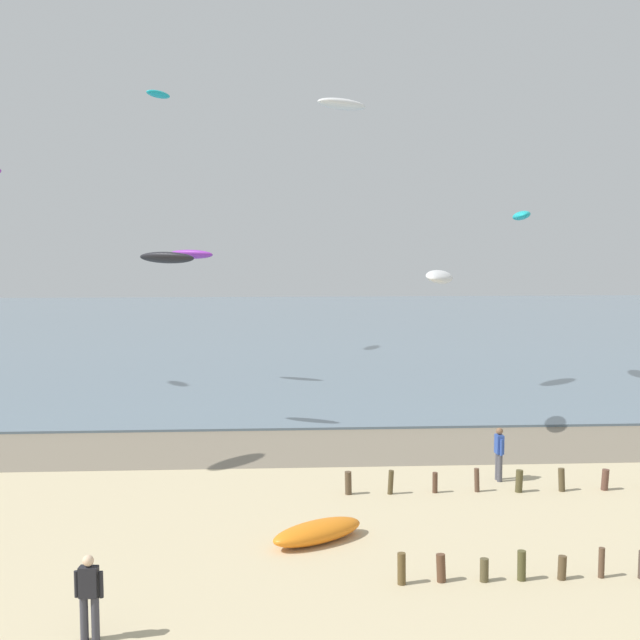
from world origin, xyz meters
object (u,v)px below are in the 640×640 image
at_px(kite_aloft_1, 167,258).
at_px(kite_aloft_9, 158,94).
at_px(kite_aloft_0, 342,104).
at_px(kite_aloft_4, 521,216).
at_px(kite_aloft_2, 191,254).
at_px(grounded_kite, 318,532).
at_px(kite_aloft_10, 440,277).
at_px(person_far_down_beach, 89,595).
at_px(person_nearest_camera, 499,452).

relative_size(kite_aloft_1, kite_aloft_9, 0.98).
distance_m(kite_aloft_0, kite_aloft_1, 12.39).
distance_m(kite_aloft_0, kite_aloft_4, 11.30).
height_order(kite_aloft_2, kite_aloft_4, kite_aloft_4).
xyz_separation_m(kite_aloft_0, kite_aloft_1, (-7.40, -7.15, -6.91)).
xyz_separation_m(grounded_kite, kite_aloft_10, (5.35, 11.64, 5.88)).
bearing_deg(kite_aloft_4, person_far_down_beach, 160.68).
bearing_deg(person_nearest_camera, kite_aloft_4, 72.08).
height_order(kite_aloft_1, kite_aloft_10, kite_aloft_1).
relative_size(person_far_down_beach, kite_aloft_9, 0.69).
xyz_separation_m(kite_aloft_2, kite_aloft_4, (16.93, 0.17, 1.96)).
xyz_separation_m(grounded_kite, kite_aloft_4, (11.80, 22.93, 8.43)).
height_order(person_far_down_beach, kite_aloft_2, kite_aloft_2).
height_order(person_nearest_camera, kite_aloft_2, kite_aloft_2).
bearing_deg(kite_aloft_1, kite_aloft_9, 124.69).
xyz_separation_m(kite_aloft_2, kite_aloft_10, (10.48, -11.13, -0.59)).
bearing_deg(person_nearest_camera, kite_aloft_2, 122.40).
xyz_separation_m(kite_aloft_4, kite_aloft_9, (-19.70, 10.20, 7.52)).
height_order(person_far_down_beach, kite_aloft_10, kite_aloft_10).
bearing_deg(kite_aloft_0, grounded_kite, -138.48).
height_order(person_nearest_camera, kite_aloft_9, kite_aloft_9).
distance_m(person_far_down_beach, kite_aloft_9, 41.30).
bearing_deg(kite_aloft_1, kite_aloft_0, 71.11).
bearing_deg(kite_aloft_9, kite_aloft_4, -94.59).
height_order(kite_aloft_4, kite_aloft_9, kite_aloft_9).
relative_size(person_far_down_beach, kite_aloft_10, 0.60).
relative_size(person_far_down_beach, kite_aloft_0, 0.55).
xyz_separation_m(kite_aloft_1, kite_aloft_9, (-2.74, 20.59, 9.34)).
relative_size(person_nearest_camera, grounded_kite, 0.64).
distance_m(person_far_down_beach, kite_aloft_2, 28.46).
height_order(person_far_down_beach, grounded_kite, person_far_down_beach).
distance_m(kite_aloft_2, kite_aloft_10, 15.30).
bearing_deg(kite_aloft_1, kite_aloft_2, 116.97).
xyz_separation_m(person_nearest_camera, kite_aloft_2, (-11.18, 17.62, 5.82)).
bearing_deg(kite_aloft_4, kite_aloft_10, 161.42).
distance_m(kite_aloft_2, kite_aloft_4, 17.05).
bearing_deg(kite_aloft_10, person_far_down_beach, 171.60).
distance_m(person_nearest_camera, kite_aloft_2, 21.67).
distance_m(person_nearest_camera, kite_aloft_1, 14.69).
xyz_separation_m(person_nearest_camera, kite_aloft_1, (-11.21, 7.40, 5.96)).
distance_m(kite_aloft_4, kite_aloft_9, 23.42).
bearing_deg(grounded_kite, kite_aloft_1, -101.07).
relative_size(grounded_kite, kite_aloft_1, 1.09).
height_order(grounded_kite, kite_aloft_0, kite_aloft_0).
distance_m(kite_aloft_1, kite_aloft_2, 10.22).
relative_size(kite_aloft_1, kite_aloft_4, 0.87).
height_order(kite_aloft_1, kite_aloft_9, kite_aloft_9).
distance_m(person_far_down_beach, kite_aloft_1, 18.62).
relative_size(kite_aloft_2, kite_aloft_10, 0.89).
bearing_deg(person_far_down_beach, grounded_kite, 47.38).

